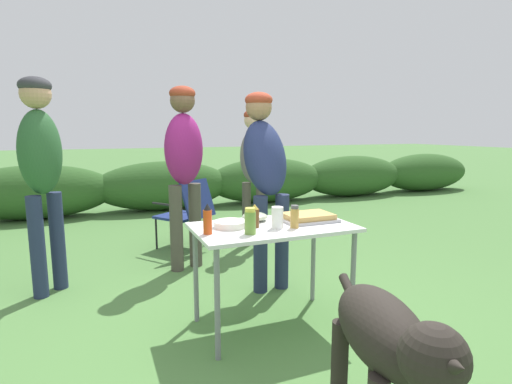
# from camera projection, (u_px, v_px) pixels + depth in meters

# --- Properties ---
(ground_plane) EXTENTS (60.00, 60.00, 0.00)m
(ground_plane) POSITION_uv_depth(u_px,v_px,m) (272.00, 325.00, 2.89)
(ground_plane) COLOR #4C7A3D
(shrub_hedge) EXTENTS (14.40, 0.90, 0.86)m
(shrub_hedge) POSITION_uv_depth(u_px,v_px,m) (164.00, 186.00, 7.05)
(shrub_hedge) COLOR #2D5623
(shrub_hedge) RESTS_ON ground
(folding_table) EXTENTS (1.10, 0.64, 0.74)m
(folding_table) POSITION_uv_depth(u_px,v_px,m) (273.00, 236.00, 2.79)
(folding_table) COLOR white
(folding_table) RESTS_ON ground
(food_tray) EXTENTS (0.38, 0.29, 0.06)m
(food_tray) POSITION_uv_depth(u_px,v_px,m) (308.00, 217.00, 2.91)
(food_tray) COLOR #9E9EA3
(food_tray) RESTS_ON folding_table
(plate_stack) EXTENTS (0.23, 0.23, 0.04)m
(plate_stack) POSITION_uv_depth(u_px,v_px,m) (230.00, 224.00, 2.72)
(plate_stack) COLOR white
(plate_stack) RESTS_ON folding_table
(mixing_bowl) EXTENTS (0.19, 0.19, 0.06)m
(mixing_bowl) POSITION_uv_depth(u_px,v_px,m) (255.00, 217.00, 2.92)
(mixing_bowl) COLOR #ADBC99
(mixing_bowl) RESTS_ON folding_table
(paper_cup_stack) EXTENTS (0.08, 0.08, 0.15)m
(paper_cup_stack) POSITION_uv_depth(u_px,v_px,m) (277.00, 218.00, 2.68)
(paper_cup_stack) COLOR white
(paper_cup_stack) RESTS_ON folding_table
(beer_bottle) EXTENTS (0.06, 0.06, 0.16)m
(beer_bottle) POSITION_uv_depth(u_px,v_px,m) (255.00, 216.00, 2.71)
(beer_bottle) COLOR brown
(beer_bottle) RESTS_ON folding_table
(hot_sauce_bottle) EXTENTS (0.06, 0.06, 0.20)m
(hot_sauce_bottle) POSITION_uv_depth(u_px,v_px,m) (208.00, 219.00, 2.53)
(hot_sauce_bottle) COLOR #CC4214
(hot_sauce_bottle) RESTS_ON folding_table
(relish_jar) EXTENTS (0.07, 0.07, 0.17)m
(relish_jar) POSITION_uv_depth(u_px,v_px,m) (250.00, 221.00, 2.53)
(relish_jar) COLOR olive
(relish_jar) RESTS_ON folding_table
(spice_jar) EXTENTS (0.06, 0.06, 0.16)m
(spice_jar) POSITION_uv_depth(u_px,v_px,m) (295.00, 217.00, 2.70)
(spice_jar) COLOR #B2893D
(spice_jar) RESTS_ON folding_table
(standing_person_in_navy_coat) EXTENTS (0.41, 0.53, 1.73)m
(standing_person_in_navy_coat) POSITION_uv_depth(u_px,v_px,m) (265.00, 166.00, 3.48)
(standing_person_in_navy_coat) COLOR #232D4C
(standing_person_in_navy_coat) RESTS_ON ground
(standing_person_with_beanie) EXTENTS (0.47, 0.40, 1.82)m
(standing_person_with_beanie) POSITION_uv_depth(u_px,v_px,m) (184.00, 158.00, 3.92)
(standing_person_with_beanie) COLOR #4C473D
(standing_person_with_beanie) RESTS_ON ground
(standing_person_in_dark_puffer) EXTENTS (0.40, 0.40, 1.64)m
(standing_person_in_dark_puffer) POSITION_uv_depth(u_px,v_px,m) (253.00, 161.00, 4.71)
(standing_person_in_dark_puffer) COLOR #4C473D
(standing_person_in_dark_puffer) RESTS_ON ground
(standing_person_in_olive_jacket) EXTENTS (0.46, 0.46, 1.82)m
(standing_person_in_olive_jacket) POSITION_uv_depth(u_px,v_px,m) (41.00, 161.00, 3.30)
(standing_person_in_olive_jacket) COLOR #232D4C
(standing_person_in_olive_jacket) RESTS_ON ground
(dog) EXTENTS (0.46, 1.05, 0.78)m
(dog) POSITION_uv_depth(u_px,v_px,m) (387.00, 343.00, 1.65)
(dog) COLOR #28231E
(dog) RESTS_ON ground
(camp_chair_green_behind_table) EXTENTS (0.72, 0.75, 0.83)m
(camp_chair_green_behind_table) POSITION_uv_depth(u_px,v_px,m) (187.00, 210.00, 4.68)
(camp_chair_green_behind_table) COLOR navy
(camp_chair_green_behind_table) RESTS_ON ground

